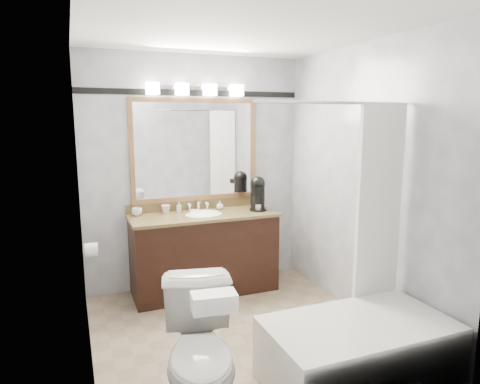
# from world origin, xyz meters

# --- Properties ---
(room) EXTENTS (2.42, 2.62, 2.52)m
(room) POSITION_xyz_m (0.00, 0.00, 1.25)
(room) COLOR gray
(room) RESTS_ON ground
(vanity) EXTENTS (1.53, 0.58, 0.97)m
(vanity) POSITION_xyz_m (0.00, 1.02, 0.44)
(vanity) COLOR black
(vanity) RESTS_ON ground
(mirror) EXTENTS (1.40, 0.04, 1.10)m
(mirror) POSITION_xyz_m (0.00, 1.28, 1.50)
(mirror) COLOR #996D45
(mirror) RESTS_ON room
(vanity_light_bar) EXTENTS (1.02, 0.14, 0.12)m
(vanity_light_bar) POSITION_xyz_m (0.00, 1.23, 2.13)
(vanity_light_bar) COLOR silver
(vanity_light_bar) RESTS_ON room
(accent_stripe) EXTENTS (2.40, 0.01, 0.06)m
(accent_stripe) POSITION_xyz_m (0.00, 1.29, 2.10)
(accent_stripe) COLOR black
(accent_stripe) RESTS_ON room
(bathtub) EXTENTS (1.30, 0.75, 1.96)m
(bathtub) POSITION_xyz_m (0.55, -0.90, 0.28)
(bathtub) COLOR white
(bathtub) RESTS_ON ground
(tp_roll) EXTENTS (0.11, 0.12, 0.12)m
(tp_roll) POSITION_xyz_m (-1.14, 0.66, 0.70)
(tp_roll) COLOR white
(tp_roll) RESTS_ON room
(toilet) EXTENTS (0.62, 0.88, 0.82)m
(toilet) POSITION_xyz_m (-0.59, -0.85, 0.41)
(toilet) COLOR white
(toilet) RESTS_ON ground
(tissue_box) EXTENTS (0.26, 0.16, 0.10)m
(tissue_box) POSITION_xyz_m (-0.59, -1.12, 0.87)
(tissue_box) COLOR white
(tissue_box) RESTS_ON toilet
(coffee_maker) EXTENTS (0.20, 0.24, 0.36)m
(coffee_maker) POSITION_xyz_m (0.62, 1.02, 1.04)
(coffee_maker) COLOR black
(coffee_maker) RESTS_ON vanity
(cup_left) EXTENTS (0.13, 0.13, 0.08)m
(cup_left) POSITION_xyz_m (-0.66, 1.20, 0.89)
(cup_left) COLOR white
(cup_left) RESTS_ON vanity
(cup_right) EXTENTS (0.11, 0.11, 0.09)m
(cup_right) POSITION_xyz_m (-0.36, 1.20, 0.89)
(cup_right) COLOR white
(cup_right) RESTS_ON vanity
(soap_bottle_a) EXTENTS (0.05, 0.05, 0.10)m
(soap_bottle_a) POSITION_xyz_m (-0.21, 1.23, 0.90)
(soap_bottle_a) COLOR white
(soap_bottle_a) RESTS_ON vanity
(soap_bottle_b) EXTENTS (0.08, 0.08, 0.10)m
(soap_bottle_b) POSITION_xyz_m (0.23, 1.16, 0.90)
(soap_bottle_b) COLOR white
(soap_bottle_b) RESTS_ON vanity
(soap_bar) EXTENTS (0.10, 0.07, 0.03)m
(soap_bar) POSITION_xyz_m (-0.07, 1.13, 0.86)
(soap_bar) COLOR #EAE7C0
(soap_bar) RESTS_ON vanity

